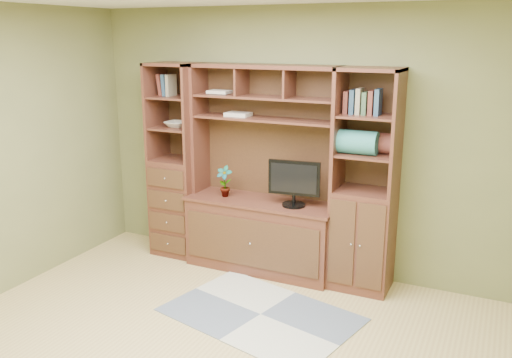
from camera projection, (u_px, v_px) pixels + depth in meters
The scene contains 11 objects.
room at pixel (195, 194), 3.59m from camera, with size 4.60×4.10×2.64m.
center_hutch at pixel (261, 172), 5.30m from camera, with size 1.54×0.53×2.05m, color #4E271B.
left_tower at pixel (177, 161), 5.75m from camera, with size 0.50×0.45×2.05m, color #4E271B.
right_tower at pixel (365, 182), 4.92m from camera, with size 0.55×0.45×2.05m, color #4E271B.
rug at pixel (260, 315), 4.63m from camera, with size 1.56×1.04×0.01m, color gray.
monitor at pixel (294, 175), 5.12m from camera, with size 0.50×0.22×0.61m, color black.
orchid at pixel (224, 181), 5.47m from camera, with size 0.17×0.11×0.32m, color #995034.
magazines at pixel (238, 114), 5.37m from camera, with size 0.24×0.17×0.04m, color beige.
bowl at pixel (177, 124), 5.64m from camera, with size 0.24×0.24×0.06m, color beige.
blanket_teal at pixel (357, 142), 4.81m from camera, with size 0.37×0.21×0.21m, color #2D7874.
blanket_red at pixel (375, 143), 4.87m from camera, with size 0.33×0.18×0.18m, color brown.
Camera 1 is at (1.83, -2.94, 2.32)m, focal length 38.00 mm.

